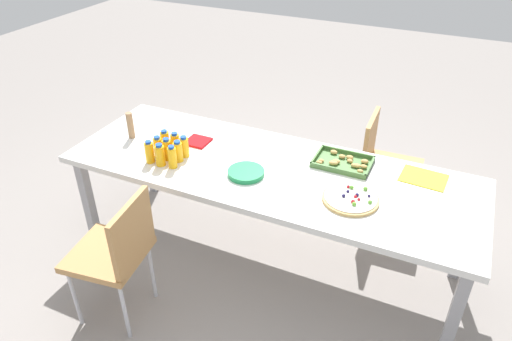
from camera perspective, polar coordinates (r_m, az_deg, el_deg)
The scene contains 19 objects.
ground_plane at distance 3.34m, azimuth 1.36°, elevation -10.39°, with size 12.00×12.00×0.00m, color gray.
party_table at distance 2.92m, azimuth 1.53°, elevation -0.61°, with size 2.53×0.88×0.73m.
chair_far_right at distance 3.52m, azimuth 15.15°, elevation 1.12°, with size 0.41×0.41×0.83m.
chair_near_left at distance 2.75m, azimuth -16.38°, elevation -9.12°, with size 0.45×0.45×0.83m.
juice_bottle_0 at distance 2.98m, azimuth -12.72°, elevation 2.16°, with size 0.05×0.05×0.15m.
juice_bottle_1 at distance 2.94m, azimuth -11.49°, elevation 1.82°, with size 0.06×0.06×0.15m.
juice_bottle_2 at distance 2.90m, azimuth -10.07°, elevation 1.57°, with size 0.05×0.05×0.15m.
juice_bottle_3 at distance 3.03m, azimuth -11.73°, elevation 2.78°, with size 0.06×0.06×0.14m.
juice_bottle_4 at distance 2.99m, azimuth -10.68°, elevation 2.50°, with size 0.06×0.06×0.15m.
juice_bottle_5 at distance 2.96m, azimuth -9.39°, elevation 2.26°, with size 0.06×0.06×0.14m.
juice_bottle_6 at distance 3.08m, azimuth -10.90°, elevation 3.48°, with size 0.06×0.06×0.15m.
juice_bottle_7 at distance 3.05m, azimuth -9.71°, elevation 3.21°, with size 0.06×0.06×0.15m.
juice_bottle_8 at distance 3.00m, azimuth -8.66°, elevation 2.83°, with size 0.06×0.06×0.14m.
fruit_pizza at distance 2.65m, azimuth 11.36°, elevation -3.32°, with size 0.31×0.31×0.05m.
snack_tray at distance 2.96m, azimuth 10.48°, elevation 0.98°, with size 0.35×0.25×0.04m.
plate_stack at distance 2.81m, azimuth -1.21°, elevation -0.26°, with size 0.22×0.22×0.03m.
napkin_stack at distance 3.18m, azimuth -7.04°, elevation 3.51°, with size 0.15×0.15×0.01m, color red.
cardboard_tube at distance 3.29m, azimuth -14.91°, elevation 5.28°, with size 0.04×0.04×0.18m, color #9E7A56.
paper_folder at distance 2.96m, azimuth 19.55°, elevation -0.83°, with size 0.26×0.20×0.01m, color yellow.
Camera 1 is at (0.95, -2.25, 2.27)m, focal length 33.18 mm.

